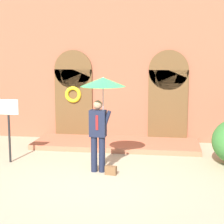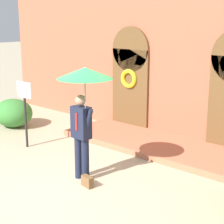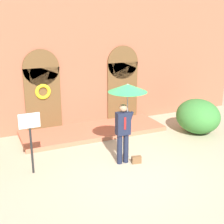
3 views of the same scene
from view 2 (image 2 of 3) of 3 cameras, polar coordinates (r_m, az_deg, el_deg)
The scene contains 6 objects.
ground_plane at distance 7.71m, azimuth -6.33°, elevation -11.16°, with size 80.00×80.00×0.00m, color tan.
building_facade at distance 10.25m, azimuth 10.87°, elevation 10.53°, with size 14.00×2.30×5.60m.
person_with_umbrella at distance 7.37m, azimuth -4.30°, elevation 3.38°, with size 1.10×1.10×2.36m.
handbag at distance 7.61m, azimuth -3.76°, elevation -10.52°, with size 0.28×0.12×0.22m, color brown.
sign_post at distance 9.79m, azimuth -13.14°, elevation 1.26°, with size 0.56×0.06×1.72m.
shrub_left at distance 11.94m, azimuth -14.83°, elevation -0.14°, with size 1.27×1.12×0.87m, color #387A33.
Camera 2 is at (5.18, -4.66, 3.29)m, focal length 60.00 mm.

